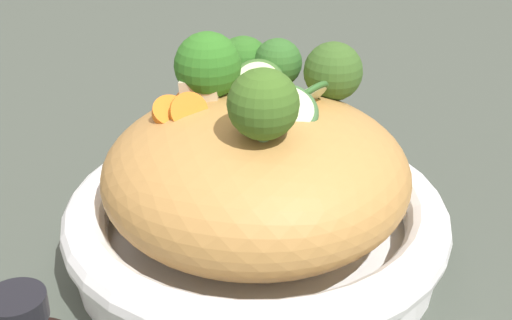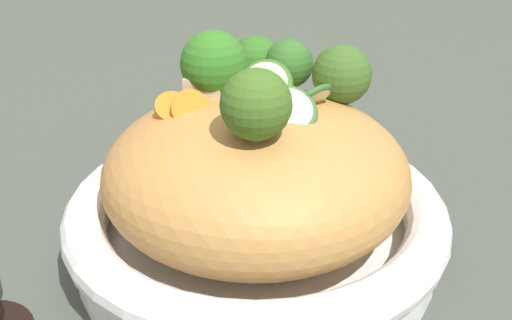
% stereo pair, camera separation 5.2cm
% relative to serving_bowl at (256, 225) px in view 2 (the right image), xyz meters
% --- Properties ---
extents(ground_plane, '(3.00, 3.00, 0.00)m').
position_rel_serving_bowl_xyz_m(ground_plane, '(0.00, 0.00, -0.03)').
color(ground_plane, '#40473E').
extents(serving_bowl, '(0.29, 0.29, 0.06)m').
position_rel_serving_bowl_xyz_m(serving_bowl, '(0.00, 0.00, 0.00)').
color(serving_bowl, white).
rests_on(serving_bowl, ground_plane).
extents(noodle_heap, '(0.23, 0.23, 0.11)m').
position_rel_serving_bowl_xyz_m(noodle_heap, '(-0.00, -0.00, 0.05)').
color(noodle_heap, '#B68242').
rests_on(noodle_heap, serving_bowl).
extents(broccoli_florets, '(0.16, 0.20, 0.08)m').
position_rel_serving_bowl_xyz_m(broccoli_florets, '(0.01, 0.04, 0.11)').
color(broccoli_florets, '#91B477').
rests_on(broccoli_florets, serving_bowl).
extents(carrot_coins, '(0.10, 0.12, 0.04)m').
position_rel_serving_bowl_xyz_m(carrot_coins, '(-0.04, 0.04, 0.09)').
color(carrot_coins, orange).
rests_on(carrot_coins, serving_bowl).
extents(zucchini_slices, '(0.08, 0.11, 0.04)m').
position_rel_serving_bowl_xyz_m(zucchini_slices, '(0.02, 0.02, 0.10)').
color(zucchini_slices, beige).
rests_on(zucchini_slices, serving_bowl).
extents(chicken_chunks, '(0.08, 0.08, 0.04)m').
position_rel_serving_bowl_xyz_m(chicken_chunks, '(-0.02, 0.06, 0.09)').
color(chicken_chunks, beige).
rests_on(chicken_chunks, serving_bowl).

